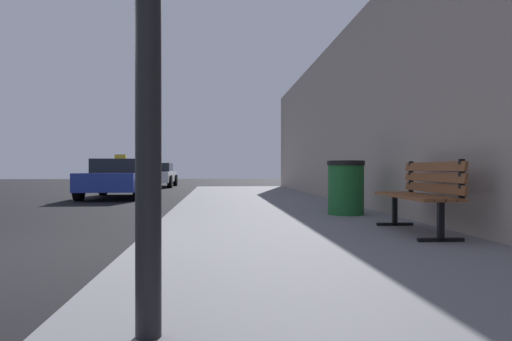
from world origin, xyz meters
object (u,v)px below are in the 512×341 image
(trash_bin, at_px, (346,187))
(car_blue, at_px, (119,178))
(bench, at_px, (422,191))
(car_white, at_px, (156,175))

(trash_bin, relative_size, car_blue, 0.21)
(trash_bin, xyz_separation_m, car_blue, (-5.44, 7.54, 0.03))
(bench, bearing_deg, trash_bin, 99.71)
(bench, distance_m, car_blue, 11.34)
(car_blue, xyz_separation_m, car_white, (-0.02, 9.04, 0.00))
(bench, height_order, car_white, car_white)
(car_blue, height_order, car_white, same)
(bench, bearing_deg, car_blue, 122.65)
(bench, xyz_separation_m, car_white, (-5.76, 18.82, -0.01))
(car_blue, bearing_deg, car_white, -89.86)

